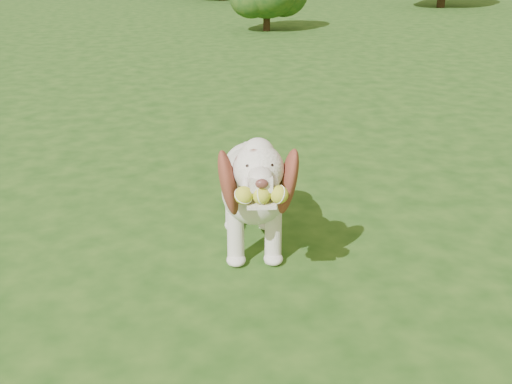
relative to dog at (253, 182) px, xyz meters
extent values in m
plane|color=#193E11|center=(-0.47, 0.09, -0.41)|extent=(80.00, 80.00, 0.00)
ellipsoid|color=silver|center=(0.01, 0.11, -0.04)|extent=(0.38, 0.67, 0.34)
ellipsoid|color=silver|center=(-0.01, -0.14, 0.00)|extent=(0.36, 0.36, 0.33)
ellipsoid|color=silver|center=(0.02, 0.33, -0.05)|extent=(0.33, 0.33, 0.30)
cylinder|color=silver|center=(-0.02, -0.27, 0.09)|extent=(0.20, 0.28, 0.26)
sphere|color=silver|center=(-0.03, -0.39, 0.22)|extent=(0.25, 0.25, 0.24)
sphere|color=silver|center=(-0.03, -0.38, 0.28)|extent=(0.16, 0.16, 0.15)
cube|color=silver|center=(-0.04, -0.53, 0.21)|extent=(0.11, 0.14, 0.06)
ellipsoid|color=#592D28|center=(-0.04, -0.60, 0.23)|extent=(0.06, 0.04, 0.04)
cube|color=silver|center=(-0.04, -0.54, 0.12)|extent=(0.14, 0.16, 0.02)
ellipsoid|color=brown|center=(-0.16, -0.38, 0.15)|extent=(0.14, 0.22, 0.36)
ellipsoid|color=brown|center=(0.11, -0.39, 0.15)|extent=(0.14, 0.23, 0.36)
cylinder|color=silver|center=(0.03, 0.47, -0.01)|extent=(0.07, 0.17, 0.13)
cylinder|color=silver|center=(-0.11, -0.11, -0.26)|extent=(0.09, 0.09, 0.30)
cylinder|color=silver|center=(0.09, -0.13, -0.26)|extent=(0.09, 0.09, 0.30)
cylinder|color=silver|center=(-0.08, 0.32, -0.26)|extent=(0.09, 0.09, 0.30)
cylinder|color=silver|center=(0.12, 0.30, -0.26)|extent=(0.09, 0.09, 0.30)
sphere|color=gold|center=(-0.12, -0.58, 0.17)|extent=(0.09, 0.09, 0.08)
sphere|color=gold|center=(-0.04, -0.58, 0.17)|extent=(0.09, 0.09, 0.08)
sphere|color=gold|center=(0.04, -0.59, 0.17)|extent=(0.09, 0.09, 0.08)
cylinder|color=#382314|center=(1.34, 8.19, -0.22)|extent=(0.12, 0.12, 0.39)
camera|label=1|loc=(-0.41, -3.11, 1.23)|focal=45.00mm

